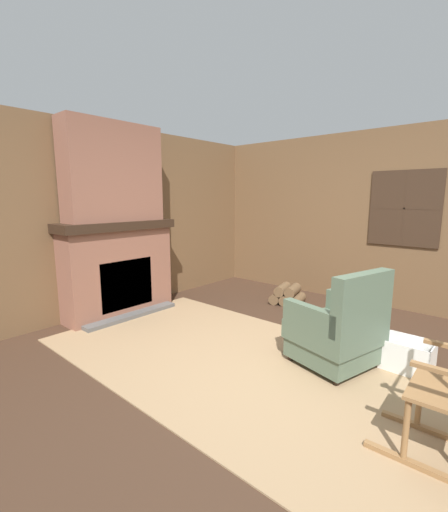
{
  "coord_description": "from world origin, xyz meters",
  "views": [
    {
      "loc": [
        1.52,
        -2.43,
        1.56
      ],
      "look_at": [
        -1.01,
        0.46,
        0.9
      ],
      "focal_mm": 24.0,
      "sensor_mm": 36.0,
      "label": 1
    }
  ],
  "objects_px": {
    "firewood_stack": "(288,295)",
    "storage_case": "(126,215)",
    "oil_lamp_vase": "(71,216)",
    "armchair": "(338,331)",
    "laundry_basket": "(407,355)"
  },
  "relations": [
    {
      "from": "firewood_stack",
      "to": "storage_case",
      "type": "bearing_deg",
      "value": -131.99
    },
    {
      "from": "armchair",
      "to": "laundry_basket",
      "type": "xyz_separation_m",
      "value": [
        0.51,
        0.35,
        -0.2
      ]
    },
    {
      "from": "laundry_basket",
      "to": "armchair",
      "type": "bearing_deg",
      "value": -145.5
    },
    {
      "from": "firewood_stack",
      "to": "laundry_basket",
      "type": "xyz_separation_m",
      "value": [
        1.86,
        -1.02,
        0.02
      ]
    },
    {
      "from": "storage_case",
      "to": "firewood_stack",
      "type": "bearing_deg",
      "value": 48.01
    },
    {
      "from": "firewood_stack",
      "to": "storage_case",
      "type": "xyz_separation_m",
      "value": [
        -1.52,
        -1.69,
        1.2
      ]
    },
    {
      "from": "armchair",
      "to": "firewood_stack",
      "type": "distance_m",
      "value": 1.94
    },
    {
      "from": "armchair",
      "to": "oil_lamp_vase",
      "type": "relative_size",
      "value": 3.49
    },
    {
      "from": "firewood_stack",
      "to": "storage_case",
      "type": "relative_size",
      "value": 2.03
    },
    {
      "from": "armchair",
      "to": "firewood_stack",
      "type": "bearing_deg",
      "value": -30.48
    },
    {
      "from": "storage_case",
      "to": "oil_lamp_vase",
      "type": "bearing_deg",
      "value": -90.01
    },
    {
      "from": "armchair",
      "to": "storage_case",
      "type": "height_order",
      "value": "storage_case"
    },
    {
      "from": "oil_lamp_vase",
      "to": "armchair",
      "type": "bearing_deg",
      "value": 20.49
    },
    {
      "from": "oil_lamp_vase",
      "to": "storage_case",
      "type": "relative_size",
      "value": 1.02
    },
    {
      "from": "oil_lamp_vase",
      "to": "storage_case",
      "type": "bearing_deg",
      "value": 89.99
    }
  ]
}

